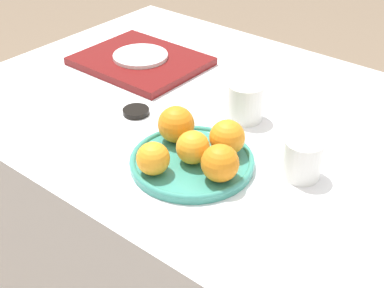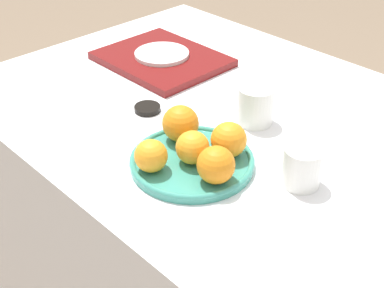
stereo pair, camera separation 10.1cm
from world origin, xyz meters
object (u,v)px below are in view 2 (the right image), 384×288
soy_dish (147,108)px  fruit_platter (192,161)px  orange_2 (181,123)px  orange_1 (229,140)px  orange_4 (216,165)px  side_plate (162,54)px  orange_3 (151,156)px  orange_0 (193,147)px  serving_tray (162,59)px  cup_0 (302,167)px  cup_1 (256,105)px

soy_dish → fruit_platter: bearing=-18.5°
orange_2 → fruit_platter: bearing=-26.5°
orange_1 → soy_dish: (-0.26, 0.01, -0.04)m
orange_4 → side_plate: orange_4 is taller
orange_3 → orange_4: orange_4 is taller
orange_0 → orange_3: (-0.03, -0.07, -0.00)m
serving_tray → side_plate: side_plate is taller
cup_0 → cup_1: cup_1 is taller
orange_2 → cup_1: orange_2 is taller
orange_3 → fruit_platter: bearing=69.0°
orange_1 → cup_0: size_ratio=0.92×
orange_1 → soy_dish: size_ratio=1.18×
orange_0 → cup_0: 0.21m
orange_4 → cup_0: bearing=49.2°
orange_3 → cup_0: same height
soy_dish → orange_4: bearing=-16.6°
orange_1 → orange_2: 0.11m
side_plate → cup_1: bearing=-8.8°
cup_1 → cup_0: bearing=-28.1°
orange_2 → orange_1: bearing=14.8°
fruit_platter → orange_2: 0.09m
orange_1 → cup_0: orange_1 is taller
orange_3 → serving_tray: bearing=136.5°
orange_2 → cup_0: bearing=15.6°
fruit_platter → cup_1: (-0.02, 0.21, 0.03)m
fruit_platter → orange_2: orange_2 is taller
orange_2 → side_plate: 0.41m
orange_1 → orange_3: size_ratio=1.12×
orange_0 → side_plate: orange_0 is taller
fruit_platter → orange_1: orange_1 is taller
fruit_platter → orange_3: orange_3 is taller
orange_0 → orange_2: (-0.07, 0.04, 0.00)m
serving_tray → cup_0: (0.58, -0.17, 0.03)m
fruit_platter → serving_tray: bearing=145.7°
serving_tray → orange_4: bearing=-31.1°
orange_3 → side_plate: 0.51m
soy_dish → cup_1: bearing=34.4°
orange_3 → orange_1: bearing=64.5°
orange_1 → soy_dish: bearing=177.2°
fruit_platter → cup_1: 0.22m
side_plate → cup_1: size_ratio=1.73×
serving_tray → cup_1: cup_1 is taller
orange_0 → orange_4: 0.07m
orange_1 → orange_2: (-0.11, -0.03, 0.00)m
serving_tray → side_plate: bearing=0.0°
soy_dish → orange_0: bearing=-18.9°
orange_2 → orange_4: 0.16m
serving_tray → cup_0: cup_0 is taller
serving_tray → cup_1: 0.38m
soy_dish → orange_3: bearing=-38.0°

